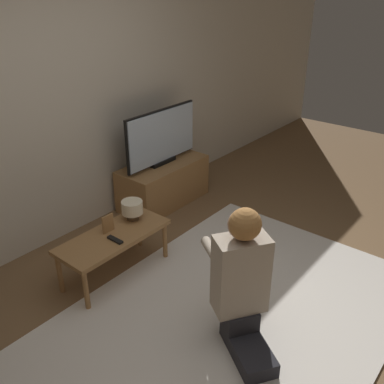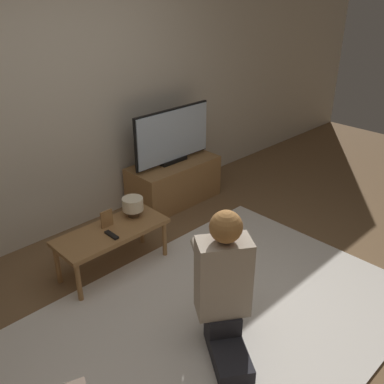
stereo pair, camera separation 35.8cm
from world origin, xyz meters
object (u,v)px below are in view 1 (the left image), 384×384
object	(u,v)px
tv	(162,137)
table_lamp	(132,208)
person_kneeling	(241,279)
coffee_table	(114,239)

from	to	relation	value
tv	table_lamp	size ratio (longest dim) A/B	5.44
tv	table_lamp	xyz separation A→B (m)	(-0.93, -0.51, -0.27)
tv	person_kneeling	distance (m)	2.12
coffee_table	table_lamp	world-z (taller)	table_lamp
table_lamp	person_kneeling	bearing A→B (deg)	-100.46
coffee_table	person_kneeling	distance (m)	1.21
tv	coffee_table	world-z (taller)	tv
tv	person_kneeling	world-z (taller)	tv
tv	coffee_table	distance (m)	1.39
tv	person_kneeling	xyz separation A→B (m)	(-1.16, -1.76, -0.25)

